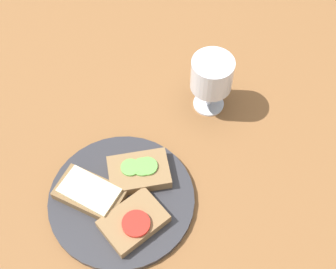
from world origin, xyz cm
name	(u,v)px	position (x,y,z in cm)	size (l,w,h in cm)	color
wooden_table	(127,146)	(0.00, 0.00, 1.50)	(140.00, 140.00, 3.00)	brown
plate	(122,199)	(-9.73, -7.25, 3.57)	(25.29, 25.29, 1.15)	#333338
sandwich_with_tomato	(134,222)	(-12.08, -12.12, 5.23)	(11.55, 9.26, 2.60)	#937047
sandwich_with_cucumber	(139,172)	(-4.39, -6.87, 5.33)	(12.66, 12.37, 2.56)	#937047
sandwich_with_cheese	(90,193)	(-12.71, -2.86, 5.29)	(8.87, 12.61, 2.42)	brown
wine_glass	(212,77)	(16.74, -7.06, 11.39)	(7.86, 7.86, 12.29)	white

